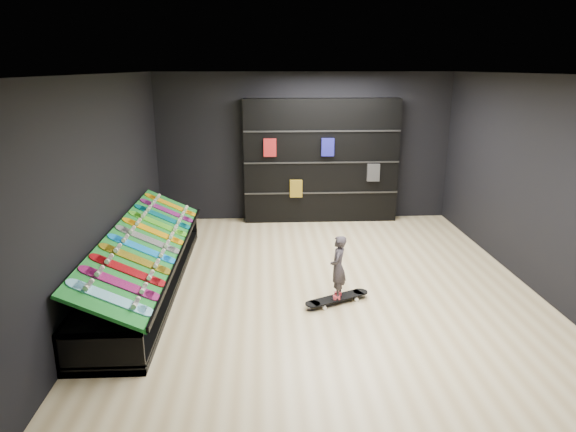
{
  "coord_description": "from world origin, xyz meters",
  "views": [
    {
      "loc": [
        -0.87,
        -6.95,
        3.09
      ],
      "look_at": [
        -0.5,
        0.2,
        1.0
      ],
      "focal_mm": 32.0,
      "sensor_mm": 36.0,
      "label": 1
    }
  ],
  "objects_px": {
    "display_rack": "(147,272)",
    "floor_skateboard": "(337,300)",
    "child": "(338,279)",
    "back_shelving": "(321,161)"
  },
  "relations": [
    {
      "from": "floor_skateboard",
      "to": "child",
      "type": "distance_m",
      "value": 0.31
    },
    {
      "from": "display_rack",
      "to": "back_shelving",
      "type": "bearing_deg",
      "value": 49.05
    },
    {
      "from": "display_rack",
      "to": "child",
      "type": "distance_m",
      "value": 2.75
    },
    {
      "from": "display_rack",
      "to": "floor_skateboard",
      "type": "bearing_deg",
      "value": -13.39
    },
    {
      "from": "back_shelving",
      "to": "child",
      "type": "bearing_deg",
      "value": -92.97
    },
    {
      "from": "display_rack",
      "to": "child",
      "type": "relative_size",
      "value": 8.59
    },
    {
      "from": "child",
      "to": "floor_skateboard",
      "type": "bearing_deg",
      "value": 180.0
    },
    {
      "from": "display_rack",
      "to": "back_shelving",
      "type": "distance_m",
      "value": 4.51
    },
    {
      "from": "display_rack",
      "to": "child",
      "type": "xyz_separation_m",
      "value": [
        2.67,
        -0.64,
        0.1
      ]
    },
    {
      "from": "child",
      "to": "display_rack",
      "type": "bearing_deg",
      "value": -86.99
    }
  ]
}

